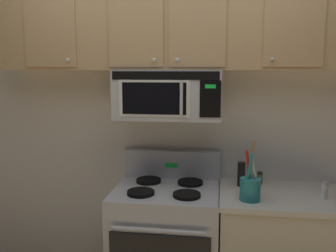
{
  "coord_description": "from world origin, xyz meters",
  "views": [
    {
      "loc": [
        0.38,
        -2.12,
        1.76
      ],
      "look_at": [
        0.0,
        0.49,
        1.35
      ],
      "focal_mm": 39.57,
      "sensor_mm": 36.0,
      "label": 1
    }
  ],
  "objects_px": {
    "stove_range": "(167,245)",
    "utensil_crock_teal": "(250,186)",
    "salt_shaker": "(325,190)",
    "pepper_mill": "(241,174)",
    "spice_jar": "(260,178)",
    "over_range_microwave": "(169,94)"
  },
  "relations": [
    {
      "from": "pepper_mill",
      "to": "utensil_crock_teal",
      "type": "bearing_deg",
      "value": -81.77
    },
    {
      "from": "salt_shaker",
      "to": "pepper_mill",
      "type": "height_order",
      "value": "pepper_mill"
    },
    {
      "from": "utensil_crock_teal",
      "to": "spice_jar",
      "type": "relative_size",
      "value": 4.21
    },
    {
      "from": "stove_range",
      "to": "spice_jar",
      "type": "relative_size",
      "value": 11.89
    },
    {
      "from": "over_range_microwave",
      "to": "utensil_crock_teal",
      "type": "xyz_separation_m",
      "value": [
        0.58,
        -0.27,
        -0.58
      ]
    },
    {
      "from": "pepper_mill",
      "to": "spice_jar",
      "type": "xyz_separation_m",
      "value": [
        0.14,
        0.07,
        -0.04
      ]
    },
    {
      "from": "utensil_crock_teal",
      "to": "salt_shaker",
      "type": "relative_size",
      "value": 3.41
    },
    {
      "from": "spice_jar",
      "to": "salt_shaker",
      "type": "bearing_deg",
      "value": -32.62
    },
    {
      "from": "stove_range",
      "to": "utensil_crock_teal",
      "type": "relative_size",
      "value": 2.83
    },
    {
      "from": "pepper_mill",
      "to": "spice_jar",
      "type": "height_order",
      "value": "pepper_mill"
    },
    {
      "from": "stove_range",
      "to": "pepper_mill",
      "type": "distance_m",
      "value": 0.76
    },
    {
      "from": "over_range_microwave",
      "to": "pepper_mill",
      "type": "xyz_separation_m",
      "value": [
        0.54,
        0.03,
        -0.58
      ]
    },
    {
      "from": "over_range_microwave",
      "to": "salt_shaker",
      "type": "bearing_deg",
      "value": -8.57
    },
    {
      "from": "utensil_crock_teal",
      "to": "salt_shaker",
      "type": "xyz_separation_m",
      "value": [
        0.5,
        0.11,
        -0.04
      ]
    },
    {
      "from": "stove_range",
      "to": "spice_jar",
      "type": "xyz_separation_m",
      "value": [
        0.68,
        0.21,
        0.48
      ]
    },
    {
      "from": "over_range_microwave",
      "to": "spice_jar",
      "type": "distance_m",
      "value": 0.93
    },
    {
      "from": "pepper_mill",
      "to": "stove_range",
      "type": "bearing_deg",
      "value": -164.88
    },
    {
      "from": "stove_range",
      "to": "salt_shaker",
      "type": "xyz_separation_m",
      "value": [
        1.08,
        -0.05,
        0.49
      ]
    },
    {
      "from": "stove_range",
      "to": "over_range_microwave",
      "type": "relative_size",
      "value": 1.47
    },
    {
      "from": "stove_range",
      "to": "over_range_microwave",
      "type": "bearing_deg",
      "value": 90.14
    },
    {
      "from": "over_range_microwave",
      "to": "spice_jar",
      "type": "bearing_deg",
      "value": 7.86
    },
    {
      "from": "utensil_crock_teal",
      "to": "spice_jar",
      "type": "bearing_deg",
      "value": 74.83
    }
  ]
}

